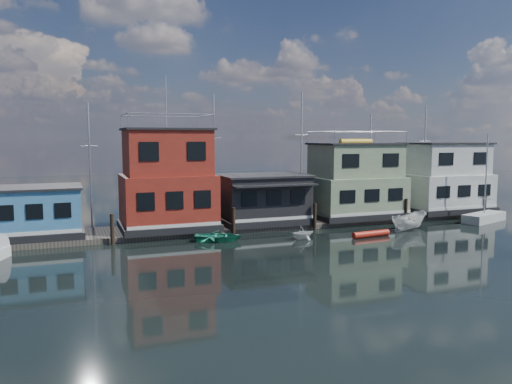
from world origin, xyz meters
name	(u,v)px	position (x,y,z in m)	size (l,w,h in m)	color
ground	(340,258)	(0.00, 0.00, 0.00)	(160.00, 160.00, 0.00)	black
dock	(268,224)	(0.00, 12.00, 0.20)	(48.00, 5.00, 0.40)	#595147
houseboat_blue	(37,212)	(-18.00, 12.00, 2.21)	(6.40, 4.90, 3.66)	black
houseboat_red	(168,182)	(-8.50, 12.00, 4.10)	(7.40, 5.90, 11.86)	black
houseboat_dark	(263,199)	(-0.50, 11.98, 2.42)	(7.40, 6.10, 4.06)	black
houseboat_green	(355,182)	(8.50, 12.00, 3.55)	(8.40, 5.90, 7.03)	black
houseboat_white	(444,179)	(18.50, 12.00, 3.54)	(8.40, 5.90, 6.66)	black
pilings	(277,219)	(-0.33, 9.20, 1.10)	(42.28, 0.28, 2.20)	#2D2116
background_masts	(290,158)	(4.76, 18.00, 5.55)	(36.40, 0.16, 12.00)	silver
red_kayak	(371,234)	(5.65, 5.03, 0.24)	(0.48, 0.48, 3.29)	red
dinghy_white	(302,232)	(0.40, 6.18, 0.51)	(1.67, 1.94, 1.02)	silver
motorboat	(409,221)	(10.08, 6.26, 0.75)	(1.45, 3.86, 1.49)	white
dinghy_teal	(218,236)	(-5.69, 7.67, 0.36)	(2.50, 3.50, 0.72)	#268B6C
day_sailer	(484,217)	(19.11, 7.37, 0.45)	(5.27, 3.20, 7.89)	beige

